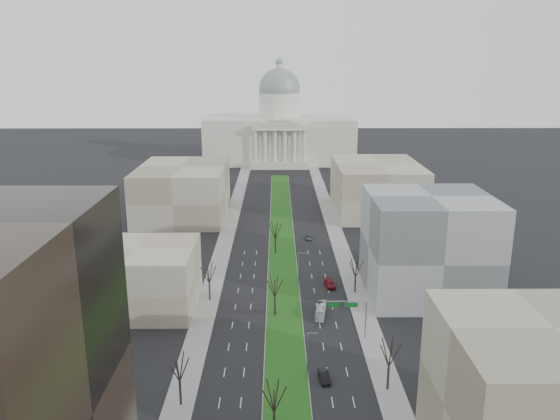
{
  "coord_description": "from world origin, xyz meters",
  "views": [
    {
      "loc": [
        -1.57,
        -29.07,
        54.13
      ],
      "look_at": [
        -0.68,
        113.42,
        14.8
      ],
      "focal_mm": 35.0,
      "sensor_mm": 36.0,
      "label": 1
    }
  ],
  "objects_px": {
    "car_black": "(324,376)",
    "car_red": "(330,284)",
    "car_grey_far": "(309,237)",
    "box_van": "(321,311)"
  },
  "relations": [
    {
      "from": "car_black",
      "to": "car_grey_far",
      "type": "xyz_separation_m",
      "value": [
        1.76,
        77.77,
        -0.13
      ]
    },
    {
      "from": "box_van",
      "to": "car_grey_far",
      "type": "bearing_deg",
      "value": 99.02
    },
    {
      "from": "car_black",
      "to": "car_red",
      "type": "height_order",
      "value": "car_red"
    },
    {
      "from": "car_red",
      "to": "box_van",
      "type": "height_order",
      "value": "box_van"
    },
    {
      "from": "car_grey_far",
      "to": "box_van",
      "type": "distance_m",
      "value": 52.71
    },
    {
      "from": "car_black",
      "to": "car_red",
      "type": "xyz_separation_m",
      "value": [
        4.84,
        40.69,
        0.03
      ]
    },
    {
      "from": "car_black",
      "to": "car_red",
      "type": "relative_size",
      "value": 0.85
    },
    {
      "from": "car_grey_far",
      "to": "box_van",
      "type": "bearing_deg",
      "value": -88.91
    },
    {
      "from": "car_grey_far",
      "to": "car_black",
      "type": "bearing_deg",
      "value": -89.8
    },
    {
      "from": "box_van",
      "to": "car_black",
      "type": "bearing_deg",
      "value": -83.72
    }
  ]
}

